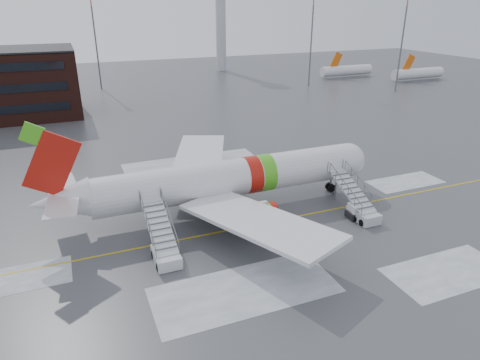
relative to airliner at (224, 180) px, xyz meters
name	(u,v)px	position (x,y,z in m)	size (l,w,h in m)	color
ground	(262,218)	(2.79, -3.22, -3.42)	(260.00, 260.00, 0.00)	#494C4F
airliner	(224,180)	(0.00, 0.00, 0.00)	(35.03, 32.97, 11.18)	silver
airstair_fwd	(359,207)	(12.02, -6.54, -2.35)	(2.05, 7.70, 3.48)	#B6B9BE
airstair_aft	(164,247)	(-7.82, -6.54, -2.35)	(2.05, 7.70, 3.48)	silver
pushback_tug	(359,211)	(11.89, -6.67, -2.75)	(2.73, 2.12, 1.51)	black
control_tower	(220,6)	(32.79, 91.78, 15.33)	(6.40, 6.40, 30.00)	#B2B5BA
light_mast_far_ne	(312,29)	(44.79, 58.78, 10.42)	(1.20, 1.20, 24.25)	#595B60
light_mast_far_n	(94,30)	(-5.21, 74.78, 10.42)	(1.20, 1.20, 24.25)	#595B60
light_mast_far_e	(404,31)	(60.79, 44.78, 10.42)	(1.20, 1.20, 24.25)	#595B60
distant_aircraft	(369,79)	(65.29, 60.78, -3.42)	(35.00, 18.00, 8.00)	#D8590C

